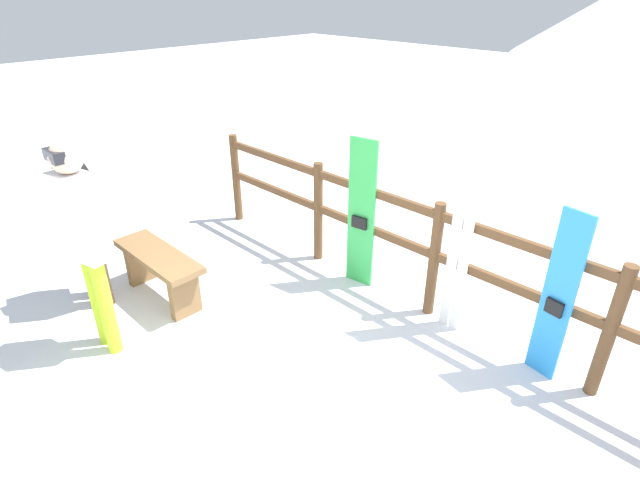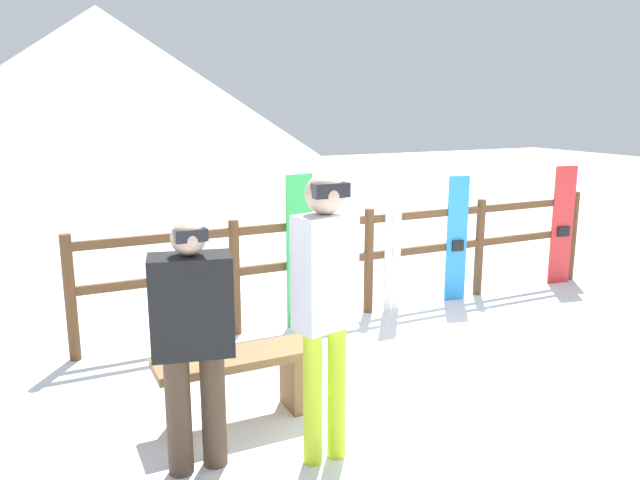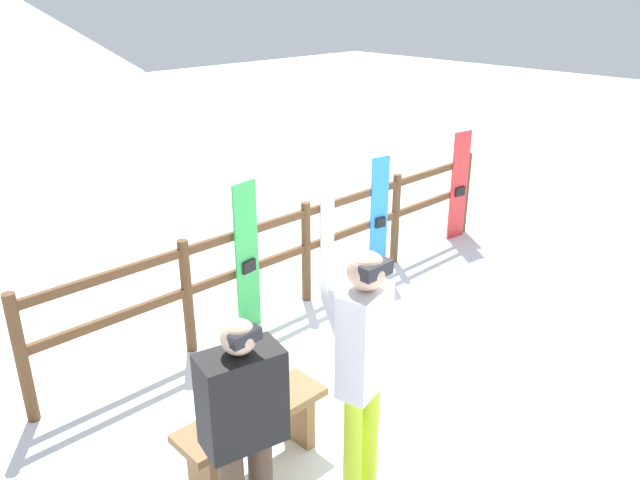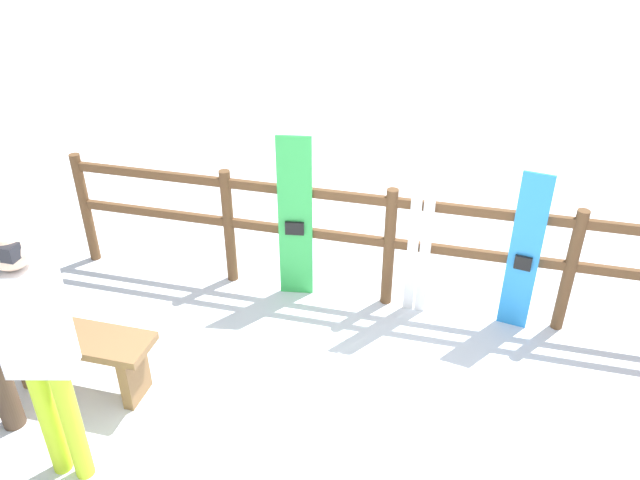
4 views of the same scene
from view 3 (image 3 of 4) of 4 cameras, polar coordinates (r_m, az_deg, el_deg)
ground_plane at (r=5.86m, az=11.37°, el=-11.48°), size 40.00×40.00×0.00m
fence at (r=6.61m, az=-1.28°, el=-0.23°), size 6.01×0.10×1.13m
bench at (r=4.57m, az=-6.14°, el=-16.63°), size 1.12×0.36×0.50m
person_white at (r=3.90m, az=4.03°, el=-10.81°), size 0.41×0.29×1.81m
person_black at (r=3.77m, az=-7.02°, el=-16.19°), size 0.52×0.36×1.56m
snowboard_green at (r=6.06m, az=-6.68°, el=-1.71°), size 0.30×0.09×1.53m
ski_pair_white at (r=6.68m, az=0.66°, el=1.45°), size 0.19×0.02×1.67m
snowboard_blue at (r=7.30m, az=5.42°, el=2.15°), size 0.24×0.09×1.42m
snowboard_red at (r=8.51m, az=12.59°, el=4.83°), size 0.30×0.09×1.46m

